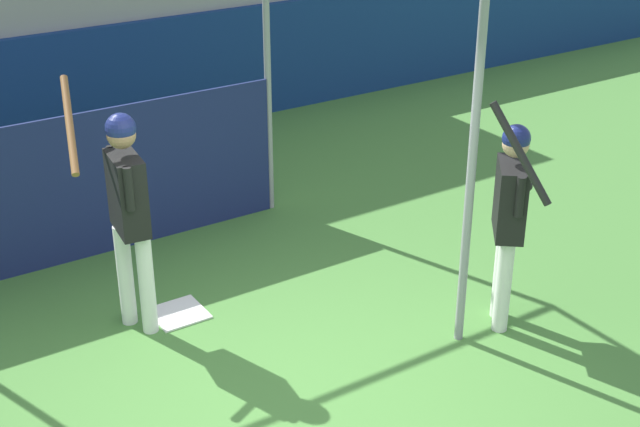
% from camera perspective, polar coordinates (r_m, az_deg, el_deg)
% --- Properties ---
extents(ground_plane, '(60.00, 60.00, 0.00)m').
position_cam_1_polar(ground_plane, '(6.63, -1.46, -12.52)').
color(ground_plane, '#477F38').
extents(outfield_wall, '(24.00, 0.12, 1.51)m').
position_cam_1_polar(outfield_wall, '(11.26, -17.74, 7.01)').
color(outfield_wall, navy).
rests_on(outfield_wall, ground).
extents(batting_cage, '(3.98, 3.13, 3.19)m').
position_cam_1_polar(batting_cage, '(8.01, -13.70, 4.25)').
color(batting_cage, gray).
rests_on(batting_cage, ground).
extents(home_plate, '(0.44, 0.44, 0.02)m').
position_cam_1_polar(home_plate, '(7.81, -9.04, -6.32)').
color(home_plate, white).
rests_on(home_plate, ground).
extents(player_batter, '(0.57, 0.98, 2.05)m').
position_cam_1_polar(player_batter, '(7.17, -12.28, 0.80)').
color(player_batter, white).
rests_on(player_batter, ground).
extents(player_waiting, '(0.62, 0.79, 2.04)m').
position_cam_1_polar(player_waiting, '(7.25, 12.05, 0.37)').
color(player_waiting, white).
rests_on(player_waiting, ground).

